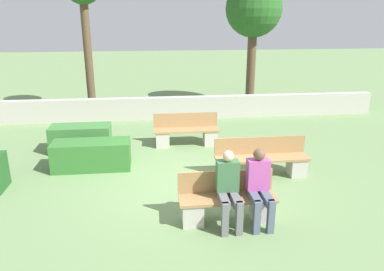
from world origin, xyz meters
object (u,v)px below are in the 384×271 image
bench_left_side (186,133)px  person_seated_man (229,186)px  tree_center_left (254,11)px  bench_front (227,203)px  bench_right_side (262,162)px  person_seated_woman (259,184)px

bench_left_side → person_seated_man: bearing=-89.0°
person_seated_man → tree_center_left: tree_center_left is taller
bench_left_side → person_seated_man: (0.30, -4.20, 0.40)m
bench_front → tree_center_left: size_ratio=0.36×
bench_left_side → bench_right_side: size_ratio=0.86×
bench_right_side → person_seated_man: (-1.16, -1.92, 0.38)m
person_seated_man → person_seated_woman: person_seated_woman is taller
tree_center_left → bench_right_side: bearing=-102.6°
bench_front → person_seated_woman: 0.68m
bench_right_side → person_seated_woman: (-0.63, -1.91, 0.40)m
person_seated_woman → bench_front: bearing=165.1°
bench_front → bench_right_side: size_ratio=0.82×
bench_right_side → tree_center_left: (1.50, 6.71, 3.24)m
bench_front → person_seated_man: bearing=-94.9°
bench_left_side → person_seated_man: size_ratio=1.35×
bench_right_side → bench_front: bearing=-121.4°
bench_front → bench_right_side: (1.15, 1.77, 0.02)m
person_seated_man → bench_left_side: bearing=94.2°
bench_left_side → bench_right_side: bearing=-60.5°
bench_left_side → bench_right_side: same height
tree_center_left → bench_left_side: bearing=-123.8°
bench_left_side → person_seated_woman: person_seated_woman is taller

